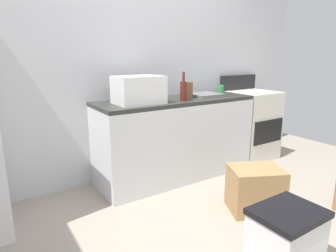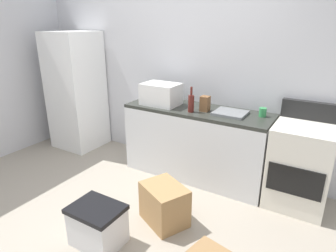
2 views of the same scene
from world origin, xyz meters
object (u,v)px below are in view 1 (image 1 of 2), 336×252
Objects in this scene: microwave at (139,90)px; coffee_mug at (221,89)px; stove_oven at (250,123)px; cardboard_box_large at (255,189)px; knife_block at (186,90)px; storage_bin at (286,235)px; wine_bottle at (183,90)px.

coffee_mug is (1.24, 0.16, -0.09)m from microwave.
cardboard_box_large is (-1.06, -1.03, -0.27)m from stove_oven.
knife_block is 1.77m from storage_bin.
stove_oven is 1.36m from wine_bottle.
storage_bin is (-0.35, -0.56, -0.01)m from cardboard_box_large.
storage_bin is at bearing -97.22° from wine_bottle.
storage_bin is at bearing -121.94° from cardboard_box_large.
knife_block reaches higher than cardboard_box_large.
wine_bottle reaches higher than knife_block.
coffee_mug is 0.22× the size of storage_bin.
knife_block is at bearing -167.85° from coffee_mug.
stove_oven is at bearing 44.03° from cardboard_box_large.
coffee_mug is at bearing 18.40° from wine_bottle.
knife_block is (-0.64, -0.14, 0.04)m from coffee_mug.
storage_bin is (-0.18, -1.44, -0.82)m from wine_bottle.
microwave is 1.25m from coffee_mug.
wine_bottle is at bearing 82.78° from storage_bin.
cardboard_box_large is at bearing -56.28° from microwave.
stove_oven reaches higher than coffee_mug.
cardboard_box_large is at bearing -87.41° from knife_block.
microwave is 1.00× the size of storage_bin.
knife_block is (0.60, 0.02, -0.05)m from microwave.
stove_oven is at bearing -11.77° from coffee_mug.
stove_oven reaches higher than cardboard_box_large.
storage_bin is (0.29, -1.53, -0.84)m from microwave.
knife_block is (0.13, 0.12, -0.02)m from wine_bottle.
microwave reaches higher than cardboard_box_large.
cardboard_box_large is (0.65, -0.97, -0.83)m from microwave.
knife_block is (-1.11, -0.04, 0.52)m from stove_oven.
storage_bin is (-0.95, -1.69, -0.76)m from coffee_mug.
storage_bin is at bearing -79.17° from microwave.
wine_bottle reaches higher than cardboard_box_large.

